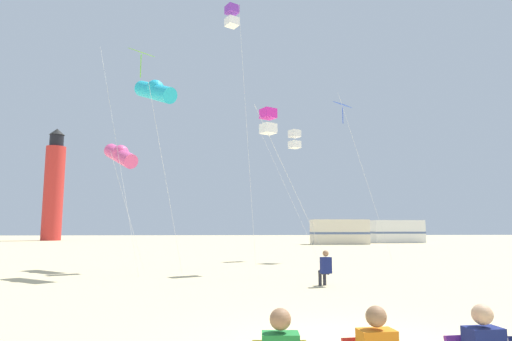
{
  "coord_description": "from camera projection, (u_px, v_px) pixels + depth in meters",
  "views": [
    {
      "loc": [
        -2.01,
        -6.93,
        1.9
      ],
      "look_at": [
        -0.83,
        10.94,
        4.26
      ],
      "focal_mm": 30.37,
      "sensor_mm": 36.0,
      "label": 1
    }
  ],
  "objects": [
    {
      "name": "kite_diamond_lime",
      "position": [
        140.0,
        61.0,
        19.62
      ],
      "size": [
        2.3,
        2.3,
        10.04
      ],
      "color": "silver",
      "rests_on": "ground"
    },
    {
      "name": "kite_diamond_blue",
      "position": [
        344.0,
        111.0,
        26.56
      ],
      "size": [
        3.33,
        3.02,
        9.64
      ],
      "color": "silver",
      "rests_on": "ground"
    },
    {
      "name": "kite_tube_rainbow",
      "position": [
        121.0,
        155.0,
        20.82
      ],
      "size": [
        2.36,
        2.49,
        6.06
      ],
      "color": "silver",
      "rests_on": "ground"
    },
    {
      "name": "kite_tube_cyan",
      "position": [
        155.0,
        91.0,
        18.82
      ],
      "size": [
        2.46,
        2.51,
        8.49
      ],
      "color": "silver",
      "rests_on": "ground"
    },
    {
      "name": "rv_van_cream",
      "position": [
        339.0,
        232.0,
        49.23
      ],
      "size": [
        6.45,
        2.36,
        2.8
      ],
      "rotation": [
        0.0,
        0.0,
        0.0
      ],
      "color": "beige",
      "rests_on": "ground"
    },
    {
      "name": "rv_van_white",
      "position": [
        397.0,
        232.0,
        54.1
      ],
      "size": [
        6.56,
        2.69,
        2.8
      ],
      "rotation": [
        0.0,
        0.0,
        0.05
      ],
      "color": "white",
      "rests_on": "ground"
    },
    {
      "name": "kite_flyer_standing",
      "position": [
        325.0,
        267.0,
        14.12
      ],
      "size": [
        0.38,
        0.54,
        1.16
      ],
      "rotation": [
        0.0,
        0.0,
        3.29
      ],
      "color": "navy",
      "rests_on": "ground"
    },
    {
      "name": "kite_box_white",
      "position": [
        295.0,
        139.0,
        27.08
      ],
      "size": [
        3.13,
        2.55,
        7.96
      ],
      "color": "silver",
      "rests_on": "ground"
    },
    {
      "name": "kite_box_violet",
      "position": [
        232.0,
        17.0,
        23.02
      ],
      "size": [
        1.71,
        1.71,
        13.65
      ],
      "color": "silver",
      "rests_on": "ground"
    },
    {
      "name": "lighthouse_distant",
      "position": [
        54.0,
        187.0,
        64.5
      ],
      "size": [
        2.8,
        2.8,
        16.8
      ],
      "color": "red",
      "rests_on": "ground"
    },
    {
      "name": "kite_box_magenta",
      "position": [
        268.0,
        121.0,
        19.58
      ],
      "size": [
        3.44,
        3.05,
        7.25
      ],
      "color": "silver",
      "rests_on": "ground"
    }
  ]
}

